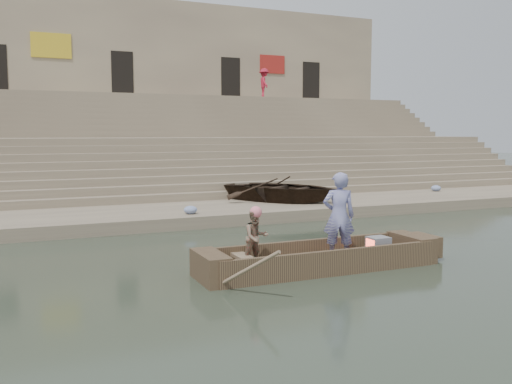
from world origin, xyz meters
TOP-DOWN VIEW (x-y plane):
  - ground at (0.00, 0.00)m, footprint 120.00×120.00m
  - lower_landing at (0.00, 8.00)m, footprint 32.00×4.00m
  - mid_landing at (0.00, 15.50)m, footprint 32.00×3.00m
  - upper_landing at (0.00, 22.50)m, footprint 32.00×3.00m
  - ghat_steps at (0.00, 17.19)m, footprint 32.00×11.00m
  - building_wall at (0.00, 26.50)m, footprint 32.00×5.07m
  - main_rowboat at (-2.19, -0.03)m, footprint 5.00×1.30m
  - rowboat_trim at (-1.98, -0.04)m, footprint 6.04×2.63m
  - standing_man at (-1.76, -0.13)m, footprint 0.84×0.70m
  - rowing_man at (-3.68, 0.09)m, footprint 0.62×0.51m
  - television at (-0.62, -0.03)m, footprint 0.46×0.42m
  - beached_rowboat at (1.16, 8.61)m, footprint 5.34×5.57m
  - pedestrian at (6.33, 21.60)m, footprint 0.92×1.29m
  - cloth_bundles at (-0.52, 8.51)m, footprint 18.97×2.81m

SIDE VIEW (x-z plane):
  - ground at x=0.00m, z-range 0.00..0.00m
  - main_rowboat at x=-2.19m, z-range 0.00..0.22m
  - lower_landing at x=0.00m, z-range 0.00..0.40m
  - rowboat_trim at x=-1.98m, z-range -0.63..1.24m
  - television at x=-0.62m, z-range 0.22..0.62m
  - cloth_bundles at x=-0.52m, z-range 0.40..0.66m
  - rowing_man at x=-3.68m, z-range 0.22..1.42m
  - beached_rowboat at x=1.16m, z-range 0.40..1.34m
  - standing_man at x=-1.76m, z-range 0.22..2.17m
  - mid_landing at x=0.00m, z-range 0.00..2.80m
  - ghat_steps at x=0.00m, z-range -0.80..4.40m
  - upper_landing at x=0.00m, z-range 0.00..5.20m
  - building_wall at x=0.00m, z-range 0.00..11.20m
  - pedestrian at x=6.33m, z-range 5.20..7.02m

